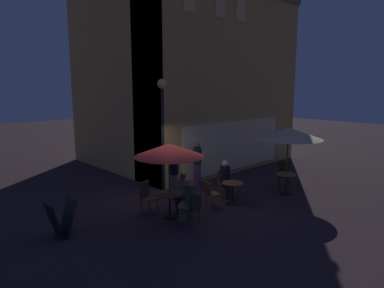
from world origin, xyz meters
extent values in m
plane|color=#312427|center=(0.00, 0.00, 0.00)|extent=(60.00, 60.00, 0.00)
cube|color=tan|center=(5.14, 2.52, 4.37)|extent=(8.61, 1.92, 8.75)
cube|color=tan|center=(1.79, 5.27, 4.37)|extent=(1.92, 7.41, 8.75)
cube|color=#E9C471|center=(3.66, 1.53, 6.87)|extent=(0.55, 0.06, 0.95)
cube|color=#E9C471|center=(4.89, 1.53, 6.87)|extent=(0.55, 0.06, 0.95)
cube|color=beige|center=(4.71, 1.52, 1.25)|extent=(6.03, 0.08, 2.10)
cylinder|color=black|center=(0.30, 0.94, 1.88)|extent=(0.10, 0.10, 3.76)
sphere|color=#FEDD7D|center=(0.30, 0.94, 3.86)|extent=(0.32, 0.32, 0.32)
cube|color=#222925|center=(-3.29, 0.35, 0.48)|extent=(0.30, 0.55, 0.93)
cube|color=black|center=(-3.65, 0.34, 0.48)|extent=(0.30, 0.55, 0.93)
cylinder|color=black|center=(-0.65, -0.55, 0.01)|extent=(0.40, 0.40, 0.03)
cylinder|color=black|center=(-0.65, -0.55, 0.36)|extent=(0.06, 0.06, 0.72)
cylinder|color=brown|center=(-0.65, -0.55, 0.73)|extent=(0.79, 0.79, 0.03)
cylinder|color=black|center=(3.75, -1.64, 0.01)|extent=(0.40, 0.40, 0.03)
cylinder|color=black|center=(3.75, -1.64, 0.36)|extent=(0.06, 0.06, 0.71)
cylinder|color=olive|center=(3.75, -1.64, 0.73)|extent=(0.67, 0.67, 0.03)
cylinder|color=black|center=(1.59, -1.01, 0.01)|extent=(0.40, 0.40, 0.03)
cylinder|color=black|center=(1.59, -1.01, 0.34)|extent=(0.06, 0.06, 0.69)
cylinder|color=brown|center=(1.59, -1.01, 0.70)|extent=(0.69, 0.69, 0.03)
cylinder|color=black|center=(-0.65, -0.55, 0.03)|extent=(0.36, 0.36, 0.06)
cylinder|color=#443D2B|center=(-0.65, -0.55, 1.08)|extent=(0.05, 0.05, 2.15)
cone|color=#A22723|center=(-0.65, -0.55, 2.02)|extent=(1.99, 1.99, 0.37)
cylinder|color=black|center=(3.75, -1.64, 0.03)|extent=(0.36, 0.36, 0.06)
cylinder|color=#4C3F27|center=(3.75, -1.64, 1.16)|extent=(0.05, 0.05, 2.33)
cone|color=beige|center=(3.75, -1.64, 2.18)|extent=(2.31, 2.31, 0.39)
cylinder|color=black|center=(-0.71, -1.16, 0.22)|extent=(0.03, 0.03, 0.43)
cylinder|color=black|center=(-0.38, -1.10, 0.22)|extent=(0.03, 0.03, 0.43)
cylinder|color=black|center=(-0.65, -1.49, 0.22)|extent=(0.03, 0.03, 0.43)
cylinder|color=black|center=(-0.32, -1.43, 0.22)|extent=(0.03, 0.03, 0.43)
cube|color=black|center=(-0.52, -1.29, 0.45)|extent=(0.49, 0.49, 0.04)
cube|color=black|center=(-0.48, -1.48, 0.67)|extent=(0.42, 0.11, 0.40)
cylinder|color=black|center=(-0.10, -0.56, 0.23)|extent=(0.03, 0.03, 0.46)
cylinder|color=black|center=(-0.17, -0.27, 0.23)|extent=(0.03, 0.03, 0.46)
cylinder|color=black|center=(0.20, -0.49, 0.23)|extent=(0.03, 0.03, 0.46)
cylinder|color=black|center=(0.12, -0.19, 0.23)|extent=(0.03, 0.03, 0.46)
cube|color=black|center=(0.01, -0.38, 0.48)|extent=(0.47, 0.47, 0.04)
cube|color=black|center=(0.18, -0.34, 0.71)|extent=(0.13, 0.38, 0.43)
cylinder|color=brown|center=(-0.64, 0.08, 0.21)|extent=(0.03, 0.03, 0.42)
cylinder|color=brown|center=(-0.96, 0.00, 0.21)|extent=(0.03, 0.03, 0.42)
cylinder|color=brown|center=(-0.72, 0.41, 0.21)|extent=(0.03, 0.03, 0.42)
cylinder|color=brown|center=(-1.05, 0.33, 0.21)|extent=(0.03, 0.03, 0.42)
cube|color=brown|center=(-0.84, 0.20, 0.44)|extent=(0.51, 0.51, 0.04)
cube|color=brown|center=(-0.89, 0.39, 0.70)|extent=(0.42, 0.14, 0.49)
cylinder|color=black|center=(4.32, -1.40, 0.23)|extent=(0.03, 0.03, 0.45)
cylinder|color=black|center=(4.13, -1.15, 0.23)|extent=(0.03, 0.03, 0.45)
cylinder|color=black|center=(4.57, -1.21, 0.23)|extent=(0.03, 0.03, 0.45)
cylinder|color=black|center=(4.38, -0.95, 0.23)|extent=(0.03, 0.03, 0.45)
cube|color=black|center=(4.35, -1.18, 0.47)|extent=(0.56, 0.56, 0.04)
cube|color=black|center=(4.49, -1.07, 0.73)|extent=(0.27, 0.34, 0.49)
cylinder|color=brown|center=(2.05, -0.56, 0.23)|extent=(0.03, 0.03, 0.46)
cylinder|color=brown|center=(1.75, -0.39, 0.23)|extent=(0.03, 0.03, 0.46)
cylinder|color=brown|center=(2.22, -0.27, 0.23)|extent=(0.03, 0.03, 0.46)
cylinder|color=brown|center=(1.92, -0.09, 0.23)|extent=(0.03, 0.03, 0.46)
cube|color=brown|center=(1.98, -0.33, 0.48)|extent=(0.59, 0.59, 0.04)
cube|color=brown|center=(2.08, -0.16, 0.70)|extent=(0.39, 0.25, 0.40)
cylinder|color=brown|center=(1.02, -0.71, 0.22)|extent=(0.03, 0.03, 0.44)
cylinder|color=brown|center=(0.95, -1.01, 0.22)|extent=(0.03, 0.03, 0.44)
cylinder|color=brown|center=(0.72, -0.64, 0.22)|extent=(0.03, 0.03, 0.44)
cylinder|color=brown|center=(0.65, -0.93, 0.22)|extent=(0.03, 0.03, 0.44)
cube|color=brown|center=(0.83, -0.82, 0.46)|extent=(0.46, 0.46, 0.04)
cube|color=brown|center=(0.67, -0.78, 0.67)|extent=(0.13, 0.38, 0.38)
cube|color=#797454|center=(-0.54, -1.16, 0.49)|extent=(0.40, 0.42, 0.14)
cylinder|color=#797454|center=(-0.57, -1.00, 0.24)|extent=(0.14, 0.14, 0.49)
cylinder|color=#25452B|center=(-0.52, -1.29, 0.78)|extent=(0.34, 0.34, 0.57)
sphere|color=#976E4C|center=(-0.52, -1.29, 1.16)|extent=(0.22, 0.22, 0.22)
cube|color=#1F2642|center=(-0.12, -0.41, 0.49)|extent=(0.43, 0.39, 0.14)
cylinder|color=#1F2642|center=(-0.28, -0.45, 0.24)|extent=(0.14, 0.14, 0.49)
cylinder|color=#7D6758|center=(0.01, -0.38, 0.74)|extent=(0.31, 0.31, 0.50)
sphere|color=brown|center=(0.01, -0.38, 1.09)|extent=(0.21, 0.21, 0.21)
cube|color=black|center=(1.91, -0.45, 0.49)|extent=(0.48, 0.49, 0.14)
cylinder|color=black|center=(1.83, -0.59, 0.24)|extent=(0.14, 0.14, 0.49)
cylinder|color=black|center=(1.98, -0.33, 0.78)|extent=(0.35, 0.35, 0.58)
sphere|color=beige|center=(1.98, -0.33, 1.17)|extent=(0.22, 0.22, 0.22)
cylinder|color=#593066|center=(1.82, 0.87, 0.50)|extent=(0.26, 0.26, 1.00)
cylinder|color=black|center=(1.82, 0.87, 1.29)|extent=(0.31, 0.31, 0.58)
sphere|color=brown|center=(1.82, 0.87, 1.67)|extent=(0.20, 0.20, 0.20)
cylinder|color=#75635A|center=(0.24, 0.32, 0.50)|extent=(0.26, 0.26, 1.00)
cylinder|color=black|center=(0.24, 0.32, 1.30)|extent=(0.31, 0.31, 0.60)
sphere|color=#936C4F|center=(0.24, 0.32, 1.69)|extent=(0.21, 0.21, 0.21)
camera|label=1|loc=(-6.64, -7.90, 3.81)|focal=32.06mm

